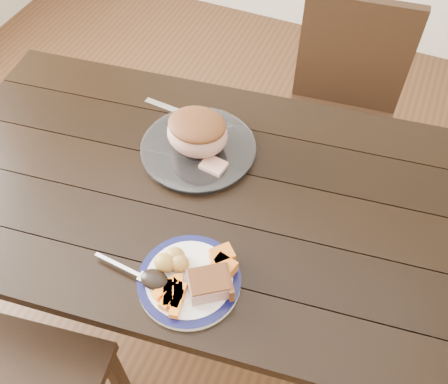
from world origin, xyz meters
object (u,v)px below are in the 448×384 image
at_px(dining_table, 202,208).
at_px(carving_knife, 204,120).
at_px(roast_joint, 197,134).
at_px(serving_platter, 198,150).
at_px(dinner_plate, 189,281).
at_px(fork, 129,271).
at_px(chair_far, 341,109).
at_px(pork_slice, 209,284).

bearing_deg(dining_table, carving_knife, 112.21).
bearing_deg(roast_joint, serving_platter, 0.00).
distance_m(dinner_plate, carving_knife, 0.57).
bearing_deg(roast_joint, fork, -87.79).
height_order(chair_far, fork, chair_far).
bearing_deg(roast_joint, dining_table, -62.49).
height_order(pork_slice, roast_joint, roast_joint).
xyz_separation_m(dining_table, roast_joint, (-0.07, 0.13, 0.17)).
xyz_separation_m(pork_slice, roast_joint, (-0.22, 0.41, 0.03)).
relative_size(pork_slice, fork, 0.55).
xyz_separation_m(pork_slice, carving_knife, (-0.26, 0.54, -0.04)).
relative_size(dining_table, serving_platter, 5.02).
bearing_deg(pork_slice, carving_knife, 115.49).
height_order(dinner_plate, pork_slice, pork_slice).
xyz_separation_m(dinner_plate, carving_knife, (-0.20, 0.54, -0.00)).
relative_size(fork, carving_knife, 0.56).
height_order(pork_slice, fork, pork_slice).
relative_size(dinner_plate, serving_platter, 0.76).
distance_m(pork_slice, roast_joint, 0.47).
bearing_deg(roast_joint, carving_knife, 106.26).
height_order(dinner_plate, serving_platter, serving_platter).
relative_size(serving_platter, fork, 1.90).
relative_size(dining_table, fork, 9.52).
distance_m(dining_table, chair_far, 0.79).
distance_m(chair_far, carving_knife, 0.65).
distance_m(dining_table, pork_slice, 0.35).
height_order(dinner_plate, roast_joint, roast_joint).
xyz_separation_m(dining_table, carving_knife, (-0.10, 0.25, 0.10)).
bearing_deg(serving_platter, dinner_plate, -68.25).
distance_m(roast_joint, carving_knife, 0.15).
distance_m(pork_slice, fork, 0.21).
bearing_deg(dinner_plate, carving_knife, 110.50).
relative_size(dining_table, dinner_plate, 6.58).
bearing_deg(dinner_plate, fork, -165.31).
bearing_deg(serving_platter, fork, -87.79).
height_order(chair_far, serving_platter, chair_far).
distance_m(pork_slice, carving_knife, 0.60).
bearing_deg(dinner_plate, chair_far, 80.87).
bearing_deg(dinner_plate, pork_slice, -4.76).
bearing_deg(pork_slice, dinner_plate, 175.24).
distance_m(fork, carving_knife, 0.58).
bearing_deg(pork_slice, dining_table, 118.27).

